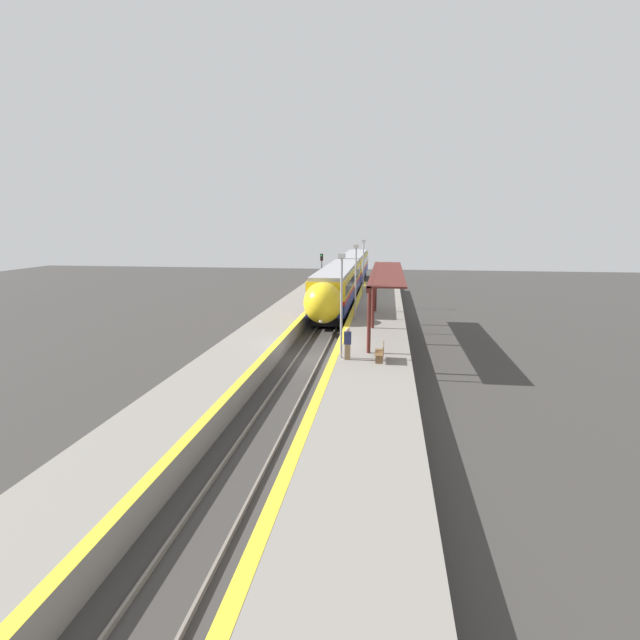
{
  "coord_description": "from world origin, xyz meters",
  "views": [
    {
      "loc": [
        4.51,
        -27.85,
        7.87
      ],
      "look_at": [
        0.57,
        1.02,
        2.23
      ],
      "focal_mm": 28.0,
      "sensor_mm": 36.0,
      "label": 1
    }
  ],
  "objects_px": {
    "platform_bench": "(381,352)",
    "railway_signal": "(322,273)",
    "lamppost_near": "(341,299)",
    "person_waiting": "(348,343)",
    "train": "(347,275)",
    "lamppost_far": "(363,264)",
    "lamppost_mid": "(356,277)"
  },
  "relations": [
    {
      "from": "railway_signal",
      "to": "lamppost_far",
      "type": "height_order",
      "value": "lamppost_far"
    },
    {
      "from": "train",
      "to": "lamppost_far",
      "type": "relative_size",
      "value": 8.13
    },
    {
      "from": "railway_signal",
      "to": "lamppost_mid",
      "type": "bearing_deg",
      "value": -73.11
    },
    {
      "from": "lamppost_mid",
      "to": "lamppost_far",
      "type": "xyz_separation_m",
      "value": [
        0.0,
        11.05,
        0.0
      ]
    },
    {
      "from": "railway_signal",
      "to": "lamppost_far",
      "type": "bearing_deg",
      "value": -38.45
    },
    {
      "from": "railway_signal",
      "to": "lamppost_near",
      "type": "relative_size",
      "value": 0.9
    },
    {
      "from": "railway_signal",
      "to": "lamppost_mid",
      "type": "distance_m",
      "value": 15.26
    },
    {
      "from": "railway_signal",
      "to": "train",
      "type": "bearing_deg",
      "value": 62.66
    },
    {
      "from": "railway_signal",
      "to": "lamppost_near",
      "type": "height_order",
      "value": "lamppost_near"
    },
    {
      "from": "lamppost_mid",
      "to": "lamppost_far",
      "type": "relative_size",
      "value": 1.0
    },
    {
      "from": "platform_bench",
      "to": "railway_signal",
      "type": "relative_size",
      "value": 0.3
    },
    {
      "from": "lamppost_mid",
      "to": "lamppost_near",
      "type": "bearing_deg",
      "value": -90.0
    },
    {
      "from": "lamppost_far",
      "to": "person_waiting",
      "type": "bearing_deg",
      "value": -89.08
    },
    {
      "from": "railway_signal",
      "to": "platform_bench",
      "type": "bearing_deg",
      "value": -75.95
    },
    {
      "from": "train",
      "to": "person_waiting",
      "type": "relative_size",
      "value": 26.18
    },
    {
      "from": "person_waiting",
      "to": "lamppost_mid",
      "type": "bearing_deg",
      "value": 91.82
    },
    {
      "from": "train",
      "to": "railway_signal",
      "type": "height_order",
      "value": "railway_signal"
    },
    {
      "from": "platform_bench",
      "to": "lamppost_near",
      "type": "bearing_deg",
      "value": 171.26
    },
    {
      "from": "train",
      "to": "platform_bench",
      "type": "height_order",
      "value": "train"
    },
    {
      "from": "lamppost_near",
      "to": "lamppost_mid",
      "type": "height_order",
      "value": "same"
    },
    {
      "from": "person_waiting",
      "to": "lamppost_near",
      "type": "distance_m",
      "value": 2.27
    },
    {
      "from": "person_waiting",
      "to": "railway_signal",
      "type": "distance_m",
      "value": 26.36
    },
    {
      "from": "person_waiting",
      "to": "railway_signal",
      "type": "relative_size",
      "value": 0.35
    },
    {
      "from": "person_waiting",
      "to": "lamppost_mid",
      "type": "relative_size",
      "value": 0.31
    },
    {
      "from": "platform_bench",
      "to": "railway_signal",
      "type": "bearing_deg",
      "value": 104.05
    },
    {
      "from": "platform_bench",
      "to": "lamppost_mid",
      "type": "relative_size",
      "value": 0.27
    },
    {
      "from": "lamppost_near",
      "to": "railway_signal",
      "type": "bearing_deg",
      "value": 99.8
    },
    {
      "from": "train",
      "to": "lamppost_near",
      "type": "distance_m",
      "value": 30.04
    },
    {
      "from": "train",
      "to": "lamppost_far",
      "type": "bearing_deg",
      "value": -74.26
    },
    {
      "from": "platform_bench",
      "to": "lamppost_mid",
      "type": "xyz_separation_m",
      "value": [
        -2.07,
        11.36,
        2.62
      ]
    },
    {
      "from": "train",
      "to": "lamppost_far",
      "type": "height_order",
      "value": "lamppost_far"
    },
    {
      "from": "railway_signal",
      "to": "lamppost_near",
      "type": "bearing_deg",
      "value": -80.2
    }
  ]
}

